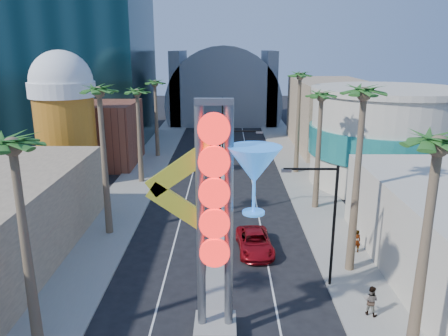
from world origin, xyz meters
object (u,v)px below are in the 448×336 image
neon_sign (231,207)px  red_pickup (255,242)px  pedestrian_b (371,300)px  pedestrian_a (356,241)px

neon_sign → red_pickup: neon_sign is taller
neon_sign → pedestrian_b: (7.90, 1.77, -6.28)m
pedestrian_a → pedestrian_b: 7.91m
neon_sign → red_pickup: bearing=79.3°
pedestrian_b → neon_sign: bearing=46.6°
pedestrian_a → red_pickup: bearing=-2.2°
pedestrian_a → pedestrian_b: size_ratio=1.00×
red_pickup → pedestrian_b: (6.03, -8.16, 0.29)m
red_pickup → pedestrian_a: size_ratio=3.02×
red_pickup → pedestrian_b: bearing=-57.7°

